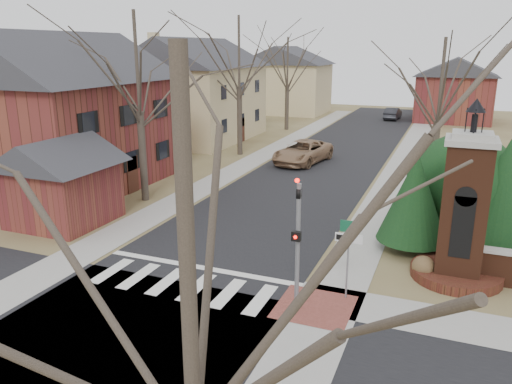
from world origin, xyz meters
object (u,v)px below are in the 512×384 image
at_px(sign_post, 348,244).
at_px(brick_gate_monument, 462,222).
at_px(traffic_signal_pole, 298,235).
at_px(pickup_truck, 303,152).
at_px(distant_car, 393,113).

xyz_separation_m(sign_post, brick_gate_monument, (3.41, 3.01, 0.22)).
relative_size(traffic_signal_pole, brick_gate_monument, 0.69).
bearing_deg(pickup_truck, distant_car, 92.28).
bearing_deg(sign_post, distant_car, 95.12).
distance_m(pickup_truck, distant_car, 25.73).
bearing_deg(distant_car, sign_post, 98.38).
bearing_deg(distant_car, brick_gate_monument, 103.36).
distance_m(brick_gate_monument, distant_car, 42.21).
height_order(pickup_truck, distant_car, pickup_truck).
height_order(traffic_signal_pole, sign_post, traffic_signal_pole).
bearing_deg(brick_gate_monument, sign_post, -138.58).
bearing_deg(pickup_truck, brick_gate_monument, -47.05).
xyz_separation_m(sign_post, pickup_truck, (-7.19, 19.01, -1.15)).
distance_m(traffic_signal_pole, pickup_truck, 21.33).
relative_size(traffic_signal_pole, distant_car, 1.08).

